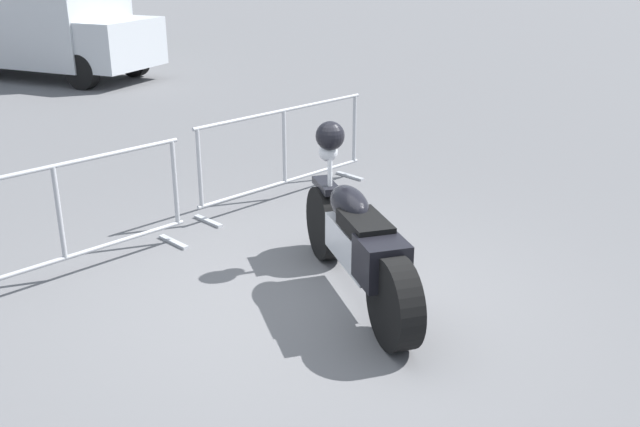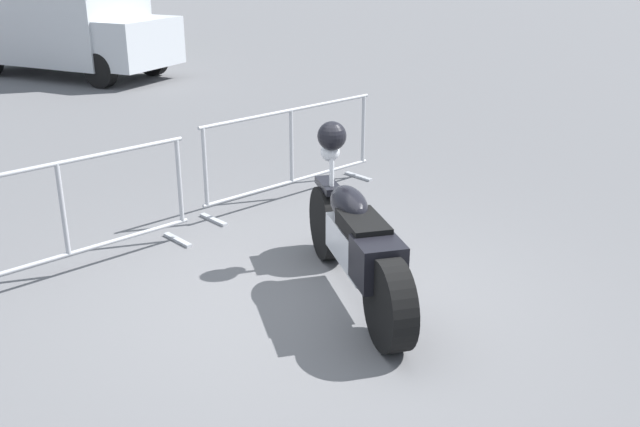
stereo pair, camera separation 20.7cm
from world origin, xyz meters
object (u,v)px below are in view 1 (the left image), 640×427
crowd_barrier_near (60,220)px  delivery_van (38,20)px  crowd_barrier_far (284,152)px  motorcycle (356,240)px

crowd_barrier_near → delivery_van: (5.31, 9.76, 0.68)m
crowd_barrier_far → delivery_van: (2.45, 9.76, 0.68)m
crowd_barrier_near → crowd_barrier_far: bearing=0.0°
crowd_barrier_near → delivery_van: delivery_van is taller
crowd_barrier_near → delivery_van: 11.13m
motorcycle → delivery_van: 12.57m
motorcycle → crowd_barrier_near: size_ratio=0.85×
motorcycle → delivery_van: size_ratio=0.40×
crowd_barrier_near → crowd_barrier_far: 2.85m
crowd_barrier_far → delivery_van: bearing=75.9°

